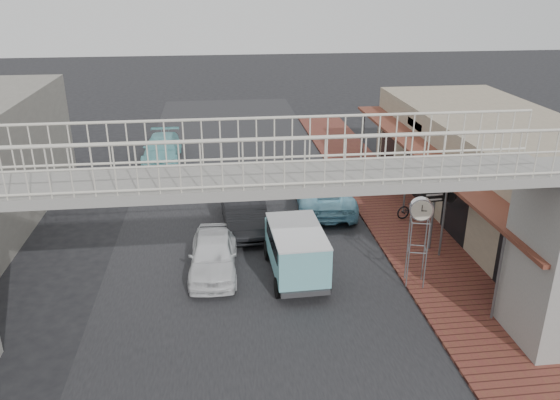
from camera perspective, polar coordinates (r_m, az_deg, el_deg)
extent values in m
plane|color=black|center=(18.45, -2.93, -8.67)|extent=(120.00, 120.00, 0.00)
cube|color=black|center=(18.45, -2.93, -8.65)|extent=(10.00, 60.00, 0.01)
cube|color=brown|center=(22.32, 13.40, -3.40)|extent=(3.00, 40.00, 0.10)
cube|color=gray|center=(24.32, 23.04, 2.49)|extent=(6.00, 18.00, 4.00)
cube|color=brown|center=(22.61, 16.06, 4.42)|extent=(1.80, 18.00, 0.12)
cube|color=silver|center=(25.76, 13.98, 7.66)|extent=(0.08, 2.60, 0.90)
cube|color=#B21914|center=(20.05, 20.27, 2.89)|extent=(0.08, 2.20, 0.80)
cube|color=gray|center=(16.16, 26.15, -5.73)|extent=(1.20, 2.40, 5.00)
cube|color=gray|center=(12.63, -2.08, 2.15)|extent=(14.00, 2.00, 0.24)
cube|color=beige|center=(13.33, -2.47, 6.24)|extent=(14.00, 0.08, 1.10)
cube|color=beige|center=(11.52, -1.72, 3.69)|extent=(14.00, 0.08, 1.10)
imported|color=white|center=(18.93, -6.99, -5.62)|extent=(1.76, 4.04, 1.36)
imported|color=black|center=(22.20, -3.82, -0.90)|extent=(1.86, 4.79, 1.56)
imported|color=#7CC0D8|center=(24.10, 4.52, 0.84)|extent=(2.78, 5.39, 1.45)
imported|color=#70BEC3|center=(31.12, -12.21, 5.26)|extent=(2.01, 4.78, 1.38)
cylinder|color=black|center=(19.78, -1.26, -5.27)|extent=(0.25, 0.69, 0.68)
cylinder|color=black|center=(20.01, 3.06, -4.97)|extent=(0.25, 0.69, 0.68)
cylinder|color=black|center=(17.51, -0.13, -9.17)|extent=(0.25, 0.69, 0.68)
cylinder|color=black|center=(17.77, 4.76, -8.76)|extent=(0.25, 0.69, 0.68)
cube|color=#76C5CD|center=(18.11, 1.77, -5.14)|extent=(1.75, 3.16, 1.31)
cube|color=#76C5CD|center=(19.79, 0.83, -3.37)|extent=(1.60, 0.92, 0.87)
cube|color=black|center=(17.95, 1.78, -4.12)|extent=(1.77, 2.58, 0.49)
cube|color=silver|center=(17.81, 1.79, -3.20)|extent=(1.77, 3.16, 0.06)
imported|color=black|center=(23.58, 13.92, -0.74)|extent=(1.79, 0.95, 0.89)
imported|color=black|center=(26.43, 10.02, 2.37)|extent=(1.95, 1.15, 1.13)
cylinder|color=#59595B|center=(18.45, 13.18, -4.89)|extent=(0.04, 0.04, 2.28)
cylinder|color=#59595B|center=(18.51, 14.86, -4.96)|extent=(0.04, 0.04, 2.28)
cylinder|color=#59595B|center=(17.96, 13.32, -5.67)|extent=(0.04, 0.04, 2.28)
cylinder|color=#59595B|center=(18.03, 15.04, -5.74)|extent=(0.04, 0.04, 2.28)
cylinder|color=silver|center=(17.61, 14.55, -0.91)|extent=(0.78, 0.44, 0.74)
cylinder|color=beige|center=(17.48, 14.60, -1.08)|extent=(0.64, 0.19, 0.65)
cylinder|color=beige|center=(17.73, 14.51, -0.74)|extent=(0.64, 0.19, 0.65)
cylinder|color=#59595B|center=(20.66, 15.67, -1.55)|extent=(0.09, 0.09, 2.67)
cube|color=black|center=(20.28, 15.98, 0.93)|extent=(1.11, 0.14, 0.83)
cone|color=black|center=(20.64, 17.92, 1.07)|extent=(0.63, 1.05, 1.01)
cube|color=white|center=(20.25, 15.89, 0.76)|extent=(0.74, 0.06, 0.55)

